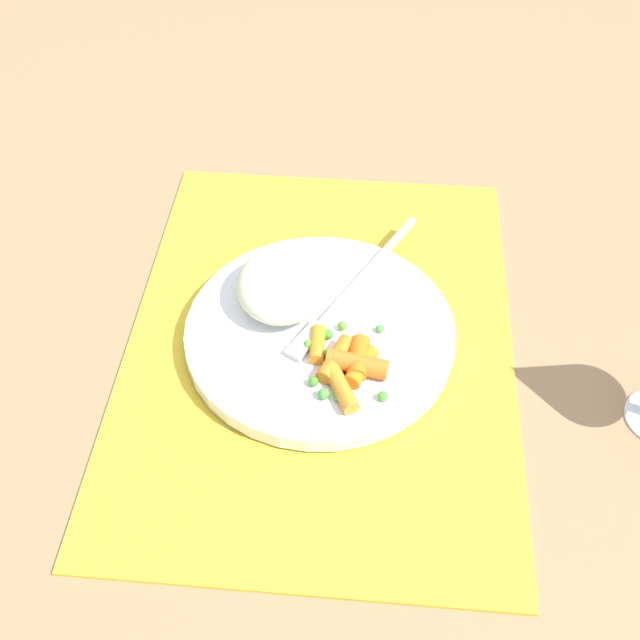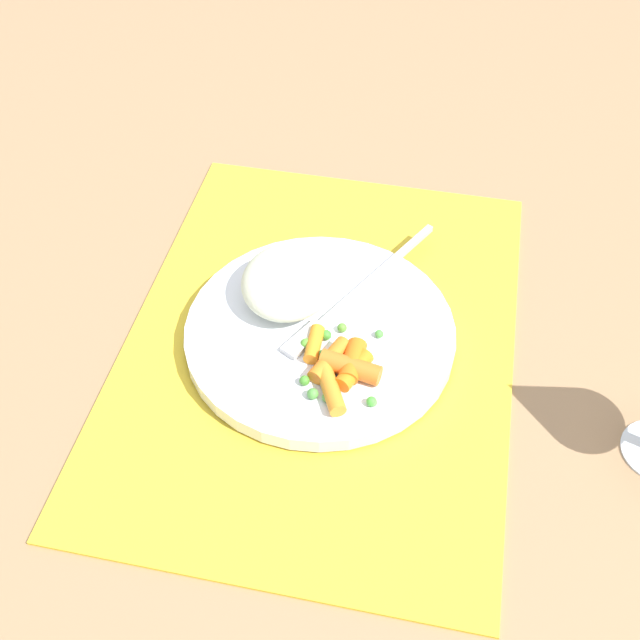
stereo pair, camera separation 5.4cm
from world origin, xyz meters
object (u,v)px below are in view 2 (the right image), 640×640
Objects in this scene: plate at (320,333)px; rice_mound at (288,281)px; carrot_portion at (342,366)px; fork at (349,299)px.

plate is 0.05m from rice_mound.
rice_mound is 1.07× the size of carrot_portion.
fork is at bearing 95.64° from rice_mound.
plate is at bearing 49.20° from rice_mound.
rice_mound is 0.06m from fork.
carrot_portion reaches higher than plate.
plate is at bearing -28.51° from fork.
carrot_portion is at bearing 5.87° from fork.
carrot_portion is (0.05, 0.03, 0.02)m from plate.
rice_mound reaches higher than carrot_portion.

